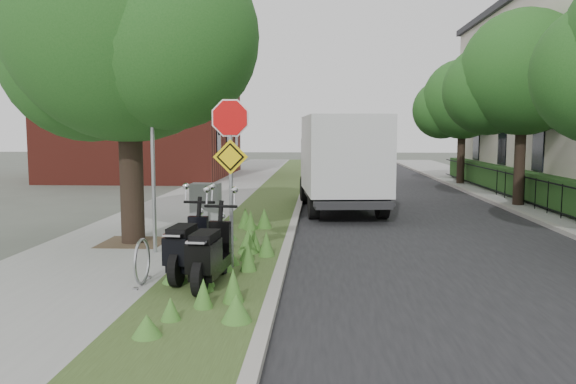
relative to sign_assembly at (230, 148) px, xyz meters
name	(u,v)px	position (x,y,z in m)	size (l,w,h in m)	color
ground	(307,284)	(1.40, -0.58, -2.33)	(120.00, 120.00, 0.00)	#4C5147
sidewalk_near	(194,204)	(-2.85, 9.42, -2.27)	(3.50, 60.00, 0.12)	gray
verge	(271,204)	(-0.10, 9.42, -2.27)	(2.00, 60.00, 0.12)	#36491F
kerb_near	(299,205)	(0.90, 9.42, -2.26)	(0.20, 60.00, 0.13)	#9E9991
road	(400,207)	(4.40, 9.42, -2.32)	(7.00, 60.00, 0.01)	black
kerb_far	(503,206)	(7.90, 9.42, -2.26)	(0.20, 60.00, 0.13)	#9E9991
footpath_far	(553,207)	(9.60, 9.42, -2.27)	(3.20, 60.00, 0.12)	gray
street_tree_main	(125,32)	(-2.68, 2.28, 2.48)	(6.21, 5.54, 7.66)	black
bare_post	(153,156)	(-1.80, 1.22, -0.21)	(0.08, 0.08, 4.00)	#A5A8AD
bike_hoop	(142,262)	(-1.30, -1.18, -1.83)	(0.06, 0.78, 0.77)	#A5A8AD
sign_assembly	(230,148)	(0.00, 0.00, 0.00)	(0.94, 0.08, 3.22)	#A5A8AD
fence_far	(524,189)	(8.60, 9.42, -1.66)	(0.04, 24.00, 1.00)	black
hedge_far	(545,189)	(9.30, 9.42, -1.66)	(1.00, 24.00, 1.10)	#1F491A
brick_building	(148,103)	(-8.10, 21.42, 1.88)	(9.40, 10.40, 8.30)	maroon
far_tree_b	(521,79)	(8.34, 9.46, 2.04)	(4.83, 4.31, 6.56)	black
far_tree_c	(461,103)	(8.34, 17.46, 1.63)	(4.37, 3.89, 5.93)	black
scooter_near	(208,260)	(-0.16, -1.34, -1.75)	(0.50, 1.98, 0.94)	black
scooter_far	(186,252)	(-0.66, -0.82, -1.75)	(0.50, 1.98, 0.94)	black
box_truck	(341,159)	(2.30, 8.24, -0.60)	(2.86, 6.07, 2.66)	#262628
utility_cabinet	(206,206)	(-1.40, 4.49, -1.66)	(0.88, 0.60, 1.14)	#262628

